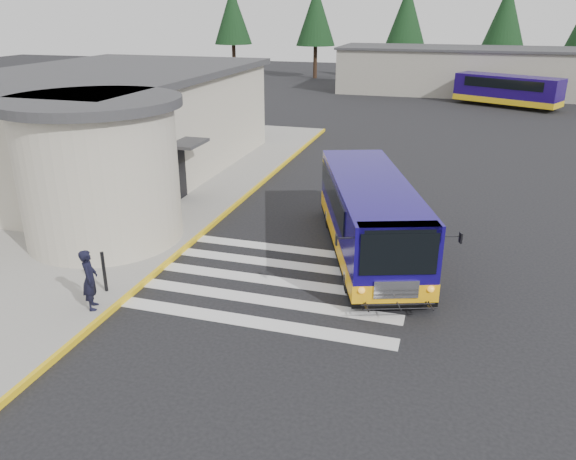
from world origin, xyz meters
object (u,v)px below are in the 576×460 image
(bollard, at_px, (104,272))
(far_bus_a, at_px, (508,89))
(pedestrian_b, at_px, (69,221))
(pedestrian_a, at_px, (90,279))
(transit_bus, at_px, (369,219))

(bollard, distance_m, far_bus_a, 39.96)
(pedestrian_b, bearing_deg, far_bus_a, 147.96)
(pedestrian_a, bearing_deg, bollard, -15.20)
(pedestrian_b, distance_m, far_bus_a, 38.61)
(pedestrian_a, bearing_deg, far_bus_a, -46.44)
(transit_bus, xyz_separation_m, far_bus_a, (6.12, 32.80, 0.20))
(transit_bus, bearing_deg, bollard, -161.55)
(pedestrian_b, bearing_deg, pedestrian_a, 34.64)
(pedestrian_a, xyz_separation_m, pedestrian_b, (-3.28, 3.57, -0.01))
(pedestrian_a, distance_m, far_bus_a, 40.78)
(transit_bus, xyz_separation_m, pedestrian_b, (-9.67, -2.44, -0.22))
(transit_bus, xyz_separation_m, pedestrian_a, (-6.39, -6.01, -0.21))
(far_bus_a, bearing_deg, bollard, -172.09)
(pedestrian_b, height_order, bollard, pedestrian_b)
(transit_bus, relative_size, pedestrian_a, 5.45)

